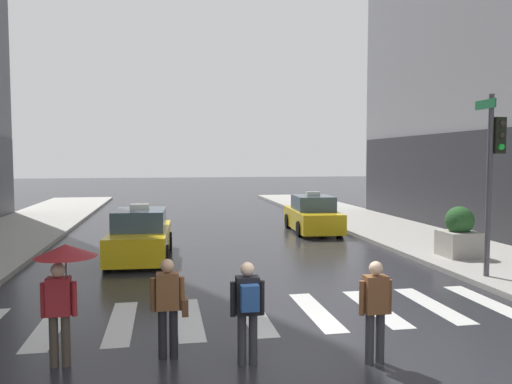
{
  "coord_description": "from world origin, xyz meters",
  "views": [
    {
      "loc": [
        -1.81,
        -7.2,
        3.28
      ],
      "look_at": [
        0.95,
        8.0,
        2.24
      ],
      "focal_mm": 35.36,
      "sensor_mm": 36.0,
      "label": 1
    }
  ],
  "objects_px": {
    "pedestrian_with_handbag": "(169,302)",
    "taxi_second": "(313,216)",
    "taxi_lead": "(140,237)",
    "traffic_light_pole": "(493,159)",
    "planter_near_corner": "(459,234)",
    "pedestrian_with_umbrella": "(63,271)",
    "pedestrian_plain_coat": "(375,305)",
    "pedestrian_with_backpack": "(248,305)"
  },
  "relations": [
    {
      "from": "pedestrian_with_handbag",
      "to": "taxi_second",
      "type": "bearing_deg",
      "value": 64.25
    },
    {
      "from": "pedestrian_with_handbag",
      "to": "taxi_lead",
      "type": "bearing_deg",
      "value": 95.68
    },
    {
      "from": "traffic_light_pole",
      "to": "planter_near_corner",
      "type": "height_order",
      "value": "traffic_light_pole"
    },
    {
      "from": "traffic_light_pole",
      "to": "taxi_lead",
      "type": "xyz_separation_m",
      "value": [
        -9.31,
        4.8,
        -2.53
      ]
    },
    {
      "from": "traffic_light_pole",
      "to": "pedestrian_with_umbrella",
      "type": "height_order",
      "value": "traffic_light_pole"
    },
    {
      "from": "pedestrian_plain_coat",
      "to": "taxi_lead",
      "type": "bearing_deg",
      "value": 113.71
    },
    {
      "from": "taxi_lead",
      "to": "taxi_second",
      "type": "height_order",
      "value": "same"
    },
    {
      "from": "taxi_lead",
      "to": "taxi_second",
      "type": "distance_m",
      "value": 8.73
    },
    {
      "from": "taxi_lead",
      "to": "taxi_second",
      "type": "xyz_separation_m",
      "value": [
        7.28,
        4.82,
        0.0
      ]
    },
    {
      "from": "traffic_light_pole",
      "to": "pedestrian_with_backpack",
      "type": "relative_size",
      "value": 2.91
    },
    {
      "from": "traffic_light_pole",
      "to": "pedestrian_with_umbrella",
      "type": "xyz_separation_m",
      "value": [
        -10.08,
        -3.73,
        -1.74
      ]
    },
    {
      "from": "taxi_lead",
      "to": "pedestrian_with_backpack",
      "type": "height_order",
      "value": "taxi_lead"
    },
    {
      "from": "pedestrian_with_umbrella",
      "to": "pedestrian_with_backpack",
      "type": "bearing_deg",
      "value": -10.1
    },
    {
      "from": "traffic_light_pole",
      "to": "pedestrian_plain_coat",
      "type": "xyz_separation_m",
      "value": [
        -5.22,
        -4.51,
        -2.32
      ]
    },
    {
      "from": "taxi_lead",
      "to": "pedestrian_with_handbag",
      "type": "relative_size",
      "value": 2.8
    },
    {
      "from": "taxi_lead",
      "to": "pedestrian_plain_coat",
      "type": "xyz_separation_m",
      "value": [
        4.09,
        -9.31,
        0.21
      ]
    },
    {
      "from": "traffic_light_pole",
      "to": "pedestrian_plain_coat",
      "type": "height_order",
      "value": "traffic_light_pole"
    },
    {
      "from": "taxi_lead",
      "to": "pedestrian_with_umbrella",
      "type": "height_order",
      "value": "pedestrian_with_umbrella"
    },
    {
      "from": "pedestrian_with_backpack",
      "to": "pedestrian_with_handbag",
      "type": "xyz_separation_m",
      "value": [
        -1.22,
        0.52,
        -0.04
      ]
    },
    {
      "from": "pedestrian_with_umbrella",
      "to": "taxi_lead",
      "type": "bearing_deg",
      "value": 84.84
    },
    {
      "from": "traffic_light_pole",
      "to": "planter_near_corner",
      "type": "xyz_separation_m",
      "value": [
        0.73,
        2.61,
        -2.38
      ]
    },
    {
      "from": "pedestrian_with_handbag",
      "to": "pedestrian_plain_coat",
      "type": "distance_m",
      "value": 3.33
    },
    {
      "from": "pedestrian_with_umbrella",
      "to": "pedestrian_with_handbag",
      "type": "distance_m",
      "value": 1.72
    },
    {
      "from": "taxi_lead",
      "to": "pedestrian_plain_coat",
      "type": "height_order",
      "value": "taxi_lead"
    },
    {
      "from": "pedestrian_plain_coat",
      "to": "traffic_light_pole",
      "type": "bearing_deg",
      "value": 40.8
    },
    {
      "from": "taxi_second",
      "to": "pedestrian_with_umbrella",
      "type": "bearing_deg",
      "value": -121.09
    },
    {
      "from": "taxi_second",
      "to": "pedestrian_plain_coat",
      "type": "relative_size",
      "value": 2.8
    },
    {
      "from": "pedestrian_with_umbrella",
      "to": "pedestrian_with_backpack",
      "type": "height_order",
      "value": "pedestrian_with_umbrella"
    },
    {
      "from": "taxi_lead",
      "to": "pedestrian_with_handbag",
      "type": "bearing_deg",
      "value": -84.32
    },
    {
      "from": "pedestrian_plain_coat",
      "to": "pedestrian_with_handbag",
      "type": "bearing_deg",
      "value": 166.41
    },
    {
      "from": "pedestrian_with_backpack",
      "to": "planter_near_corner",
      "type": "xyz_separation_m",
      "value": [
        7.97,
        6.85,
        -0.1
      ]
    },
    {
      "from": "pedestrian_with_umbrella",
      "to": "planter_near_corner",
      "type": "relative_size",
      "value": 1.21
    },
    {
      "from": "taxi_second",
      "to": "taxi_lead",
      "type": "bearing_deg",
      "value": -146.51
    },
    {
      "from": "pedestrian_with_backpack",
      "to": "pedestrian_plain_coat",
      "type": "relative_size",
      "value": 1.0
    },
    {
      "from": "pedestrian_with_backpack",
      "to": "taxi_lead",
      "type": "bearing_deg",
      "value": 102.9
    },
    {
      "from": "traffic_light_pole",
      "to": "planter_near_corner",
      "type": "relative_size",
      "value": 3.0
    },
    {
      "from": "pedestrian_with_umbrella",
      "to": "traffic_light_pole",
      "type": "bearing_deg",
      "value": 20.33
    },
    {
      "from": "taxi_lead",
      "to": "planter_near_corner",
      "type": "bearing_deg",
      "value": -12.31
    },
    {
      "from": "taxi_second",
      "to": "planter_near_corner",
      "type": "distance_m",
      "value": 7.54
    },
    {
      "from": "taxi_second",
      "to": "pedestrian_with_handbag",
      "type": "relative_size",
      "value": 2.8
    },
    {
      "from": "planter_near_corner",
      "to": "traffic_light_pole",
      "type": "bearing_deg",
      "value": -105.7
    },
    {
      "from": "taxi_second",
      "to": "pedestrian_with_umbrella",
      "type": "xyz_separation_m",
      "value": [
        -8.05,
        -13.35,
        0.79
      ]
    }
  ]
}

